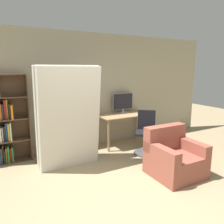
{
  "coord_description": "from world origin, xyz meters",
  "views": [
    {
      "loc": [
        -1.5,
        -2.2,
        1.88
      ],
      "look_at": [
        0.46,
        1.46,
        1.05
      ],
      "focal_mm": 35.0,
      "sensor_mm": 36.0,
      "label": 1
    }
  ],
  "objects_px": {
    "mattress_far": "(65,115)",
    "armchair": "(173,157)",
    "monitor": "(123,102)",
    "mattress_near": "(70,118)",
    "bookshelf": "(7,122)",
    "office_chair": "(146,136)"
  },
  "relations": [
    {
      "from": "mattress_near",
      "to": "armchair",
      "type": "height_order",
      "value": "mattress_near"
    },
    {
      "from": "mattress_near",
      "to": "mattress_far",
      "type": "relative_size",
      "value": 1.0
    },
    {
      "from": "mattress_near",
      "to": "armchair",
      "type": "bearing_deg",
      "value": -36.34
    },
    {
      "from": "bookshelf",
      "to": "mattress_far",
      "type": "height_order",
      "value": "mattress_far"
    },
    {
      "from": "office_chair",
      "to": "mattress_far",
      "type": "relative_size",
      "value": 0.49
    },
    {
      "from": "mattress_near",
      "to": "bookshelf",
      "type": "bearing_deg",
      "value": 139.57
    },
    {
      "from": "office_chair",
      "to": "mattress_far",
      "type": "height_order",
      "value": "mattress_far"
    },
    {
      "from": "office_chair",
      "to": "mattress_near",
      "type": "relative_size",
      "value": 0.49
    },
    {
      "from": "armchair",
      "to": "mattress_near",
      "type": "bearing_deg",
      "value": 143.66
    },
    {
      "from": "monitor",
      "to": "armchair",
      "type": "height_order",
      "value": "monitor"
    },
    {
      "from": "mattress_far",
      "to": "armchair",
      "type": "relative_size",
      "value": 2.28
    },
    {
      "from": "bookshelf",
      "to": "mattress_far",
      "type": "relative_size",
      "value": 0.92
    },
    {
      "from": "bookshelf",
      "to": "mattress_far",
      "type": "bearing_deg",
      "value": -29.42
    },
    {
      "from": "mattress_far",
      "to": "armchair",
      "type": "height_order",
      "value": "mattress_far"
    },
    {
      "from": "mattress_near",
      "to": "office_chair",
      "type": "bearing_deg",
      "value": -2.39
    },
    {
      "from": "office_chair",
      "to": "armchair",
      "type": "bearing_deg",
      "value": -99.56
    },
    {
      "from": "monitor",
      "to": "mattress_far",
      "type": "bearing_deg",
      "value": -160.66
    },
    {
      "from": "monitor",
      "to": "bookshelf",
      "type": "height_order",
      "value": "bookshelf"
    },
    {
      "from": "monitor",
      "to": "bookshelf",
      "type": "distance_m",
      "value": 2.71
    },
    {
      "from": "office_chair",
      "to": "mattress_near",
      "type": "bearing_deg",
      "value": 177.61
    },
    {
      "from": "office_chair",
      "to": "bookshelf",
      "type": "height_order",
      "value": "bookshelf"
    },
    {
      "from": "mattress_far",
      "to": "bookshelf",
      "type": "bearing_deg",
      "value": 150.58
    }
  ]
}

